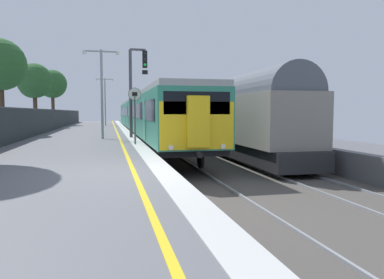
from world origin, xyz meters
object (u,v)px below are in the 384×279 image
Objects in this scene: background_tree_right at (34,82)px; background_tree_centre at (0,67)px; commuter_train_at_platform at (144,115)px; platform_lamp_far at (105,98)px; signal_gantry at (135,82)px; platform_lamp_mid at (102,86)px; speed_limit_sign at (135,108)px; freight_train_adjacent_track at (208,114)px; background_tree_back at (53,85)px.

background_tree_centre is at bearing -89.11° from background_tree_right.
commuter_train_at_platform is 7.39× the size of platform_lamp_far.
signal_gantry is 2.03m from platform_lamp_mid.
background_tree_right reaches higher than speed_limit_sign.
background_tree_right is (-0.19, 12.14, -0.04)m from background_tree_centre.
platform_lamp_far is at bearing 93.48° from speed_limit_sign.
speed_limit_sign is 0.41× the size of background_tree_right.
platform_lamp_mid reaches higher than freight_train_adjacent_track.
background_tree_right is (-6.79, -3.62, 1.30)m from platform_lamp_far.
background_tree_centre is 0.99× the size of background_tree_back.
background_tree_centre is at bearing -112.73° from platform_lamp_far.
signal_gantry is 24.82m from background_tree_back.
background_tree_centre reaches higher than platform_lamp_mid.
background_tree_back reaches higher than background_tree_centre.
background_tree_centre is (-9.98, -5.22, 3.24)m from commuter_train_at_platform.
commuter_train_at_platform is at bearing 72.34° from platform_lamp_mid.
background_tree_back is (-13.34, 19.92, 3.28)m from freight_train_adjacent_track.
background_tree_back reaches higher than commuter_train_at_platform.
background_tree_right reaches higher than signal_gantry.
platform_lamp_far is (-7.39, 16.93, 1.75)m from freight_train_adjacent_track.
background_tree_back is (-9.34, 13.53, 3.42)m from commuter_train_at_platform.
background_tree_back is (0.65, 18.75, 0.18)m from background_tree_centre.
background_tree_right is at bearing 136.81° from freight_train_adjacent_track.
signal_gantry is 1.99× the size of speed_limit_sign.
platform_lamp_far reaches higher than freight_train_adjacent_track.
background_tree_centre reaches higher than signal_gantry.
platform_lamp_mid is 0.77× the size of background_tree_back.
platform_lamp_far is 0.82× the size of background_tree_back.
platform_lamp_mid is at bearing -68.84° from background_tree_right.
commuter_train_at_platform is at bearing -72.22° from platform_lamp_far.
background_tree_back is (-7.49, 28.25, 3.01)m from speed_limit_sign.
freight_train_adjacent_track is 14.38m from background_tree_centre.
background_tree_centre reaches higher than platform_lamp_far.
background_tree_back is at bearing 82.81° from background_tree_right.
platform_lamp_far is 0.84× the size of background_tree_right.
commuter_train_at_platform is at bearing 81.55° from signal_gantry.
freight_train_adjacent_track is 18.56m from platform_lamp_far.
signal_gantry is 0.82× the size of background_tree_right.
signal_gantry is 19.03m from background_tree_right.
background_tree_back is at bearing 88.03° from background_tree_centre.
platform_lamp_far is at bearing -26.61° from background_tree_back.
background_tree_right reaches higher than commuter_train_at_platform.
background_tree_right is at bearing 145.76° from commuter_train_at_platform.
platform_lamp_mid is at bearing -90.00° from platform_lamp_far.
commuter_train_at_platform is at bearing -34.24° from background_tree_right.
background_tree_right is at bearing 90.89° from background_tree_centre.
speed_limit_sign is (-5.85, -8.33, 0.27)m from freight_train_adjacent_track.
background_tree_centre is at bearing 130.58° from speed_limit_sign.
commuter_train_at_platform is 14.94× the size of speed_limit_sign.
signal_gantry is 20.60m from platform_lamp_far.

